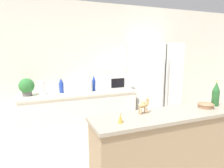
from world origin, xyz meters
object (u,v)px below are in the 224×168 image
back_bottle_0 (61,86)px  back_bottle_3 (90,84)px  back_bottle_2 (90,84)px  back_bottle_4 (94,83)px  back_bottle_1 (59,84)px  camel_figurine (144,105)px  wine_bottle (216,94)px  potted_plant (27,87)px  fruit_bowl (206,105)px  wise_man_figurine_blue (120,118)px  microwave (116,81)px  refrigerator (154,86)px  paper_towel_roll (42,88)px

back_bottle_0 → back_bottle_3: (0.50, -0.11, 0.01)m
back_bottle_2 → back_bottle_4: back_bottle_4 is taller
back_bottle_1 → camel_figurine: 2.03m
back_bottle_3 → back_bottle_4: 0.12m
wine_bottle → potted_plant: bearing=137.9°
back_bottle_3 → back_bottle_4: size_ratio=0.94×
back_bottle_4 → wine_bottle: 2.09m
fruit_bowl → potted_plant: bearing=135.0°
back_bottle_1 → wise_man_figurine_blue: size_ratio=2.82×
back_bottle_2 → fruit_bowl: size_ratio=1.50×
potted_plant → back_bottle_3: bearing=-4.4°
potted_plant → microwave: potted_plant is taller
back_bottle_3 → back_bottle_1: bearing=159.9°
potted_plant → back_bottle_1: back_bottle_1 is taller
back_bottle_2 → wine_bottle: 2.16m
potted_plant → back_bottle_0: size_ratio=1.08×
camel_figurine → wise_man_figurine_blue: (-0.33, -0.15, -0.05)m
refrigerator → microwave: bearing=172.5°
potted_plant → wine_bottle: 2.80m
back_bottle_4 → potted_plant: bearing=179.5°
paper_towel_roll → fruit_bowl: bearing=-48.7°
back_bottle_1 → fruit_bowl: 2.44m
back_bottle_1 → camel_figurine: bearing=-72.7°
back_bottle_1 → back_bottle_4: size_ratio=1.06×
microwave → back_bottle_4: 0.47m
back_bottle_1 → microwave: bearing=-4.2°
microwave → back_bottle_3: (-0.56, -0.11, -0.00)m
paper_towel_roll → back_bottle_3: back_bottle_3 is taller
refrigerator → wise_man_figurine_blue: size_ratio=15.55×
back_bottle_3 → back_bottle_2: bearing=77.5°
camel_figurine → fruit_bowl: bearing=-5.9°
wise_man_figurine_blue → potted_plant: bearing=112.3°
microwave → fruit_bowl: microwave is taller
fruit_bowl → back_bottle_0: bearing=124.7°
microwave → back_bottle_1: size_ratio=1.48×
paper_towel_roll → wine_bottle: wine_bottle is taller
camel_figurine → back_bottle_3: bearing=92.5°
back_bottle_0 → back_bottle_3: bearing=-12.4°
back_bottle_4 → wise_man_figurine_blue: (-0.34, -1.97, 0.02)m
microwave → wise_man_figurine_blue: bearing=-112.1°
refrigerator → fruit_bowl: size_ratio=9.90×
fruit_bowl → camel_figurine: bearing=174.1°
refrigerator → back_bottle_2: bearing=175.4°
back_bottle_0 → fruit_bowl: bearing=-55.3°
back_bottle_4 → fruit_bowl: 2.04m
back_bottle_3 → wine_bottle: 2.07m
wine_bottle → refrigerator: bearing=78.9°
back_bottle_1 → back_bottle_2: size_ratio=1.20×
fruit_bowl → wise_man_figurine_blue: (-1.09, -0.07, 0.02)m
refrigerator → fruit_bowl: 1.91m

